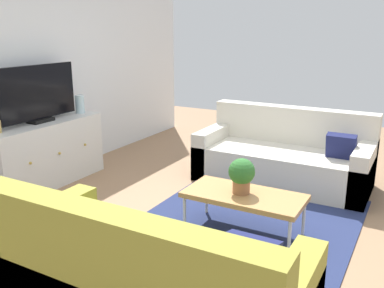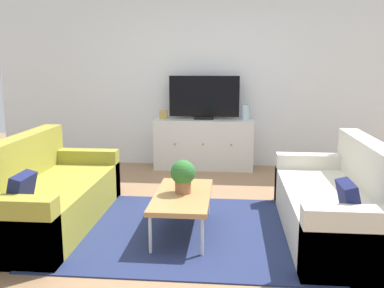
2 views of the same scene
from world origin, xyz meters
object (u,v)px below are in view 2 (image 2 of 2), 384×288
flat_screen_tv (204,98)px  potted_plant (183,175)px  tv_console (204,144)px  glass_vase (246,112)px  mantel_clock (164,114)px  couch_left_side (41,197)px  couch_right_side (344,206)px  coffee_table (182,197)px

flat_screen_tv → potted_plant: bearing=-90.9°
tv_console → glass_vase: 0.77m
tv_console → mantel_clock: bearing=180.0°
couch_left_side → couch_right_side: (2.88, 0.00, 0.00)m
coffee_table → glass_vase: bearing=75.3°
glass_vase → coffee_table: bearing=-104.7°
couch_left_side → coffee_table: size_ratio=1.89×
coffee_table → tv_console: bearing=89.0°
mantel_clock → coffee_table: bearing=-77.1°
potted_plant → flat_screen_tv: (0.04, 2.45, 0.50)m
potted_plant → glass_vase: (0.64, 2.43, 0.30)m
couch_right_side → mantel_clock: size_ratio=14.92×
couch_right_side → coffee_table: 1.48m
potted_plant → couch_left_side: bearing=177.7°
tv_console → mantel_clock: (-0.60, 0.00, 0.43)m
couch_left_side → coffee_table: bearing=-3.5°
mantel_clock → couch_right_side: bearing=-49.3°
couch_left_side → mantel_clock: 2.57m
potted_plant → glass_vase: glass_vase is taller
tv_console → coffee_table: bearing=-91.0°
flat_screen_tv → mantel_clock: size_ratio=7.88×
couch_right_side → potted_plant: couch_right_side is taller
coffee_table → glass_vase: (0.65, 2.46, 0.50)m
tv_console → mantel_clock: mantel_clock is taller
glass_vase → mantel_clock: size_ratio=1.69×
glass_vase → mantel_clock: glass_vase is taller
flat_screen_tv → glass_vase: flat_screen_tv is taller
mantel_clock → glass_vase: bearing=0.0°
couch_left_side → glass_vase: 3.19m
mantel_clock → flat_screen_tv: bearing=1.9°
potted_plant → flat_screen_tv: 2.50m
glass_vase → couch_left_side: bearing=-130.8°
tv_console → couch_left_side: bearing=-121.3°
couch_right_side → glass_vase: size_ratio=8.85×
couch_right_side → mantel_clock: bearing=130.7°
coffee_table → tv_console: 2.46m
glass_vase → mantel_clock: (-1.21, 0.00, -0.04)m
glass_vase → mantel_clock: 1.21m
potted_plant → coffee_table: bearing=-94.2°
flat_screen_tv → tv_console: bearing=-90.0°
potted_plant → couch_right_side: bearing=2.2°
coffee_table → glass_vase: 2.59m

